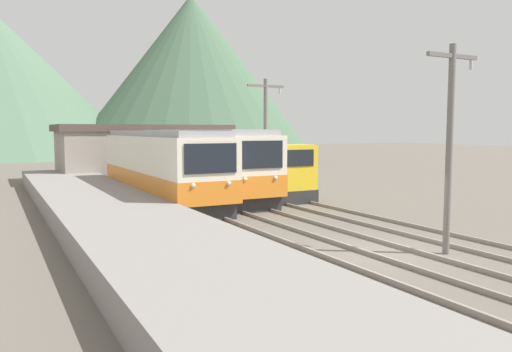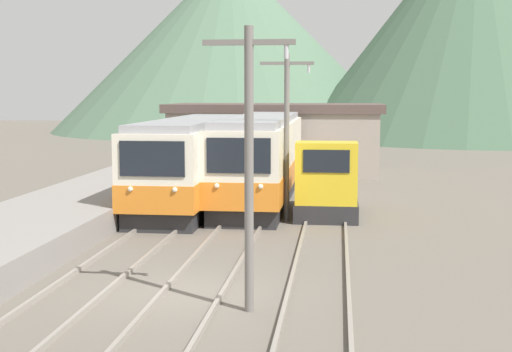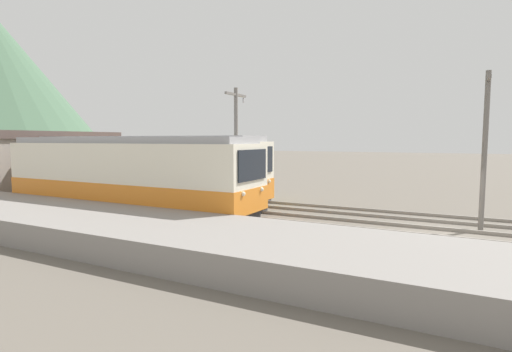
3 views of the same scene
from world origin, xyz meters
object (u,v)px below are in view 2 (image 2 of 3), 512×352
object	(u,v)px
commuter_train_center	(261,161)
catenary_mast_near	(249,157)
catenary_mast_mid	(287,130)
shunting_locomotive	(327,185)
commuter_train_left	(192,165)

from	to	relation	value
commuter_train_center	catenary_mast_near	bearing A→B (deg)	-84.70
commuter_train_center	catenary_mast_mid	xyz separation A→B (m)	(1.51, -5.02, 1.69)
shunting_locomotive	catenary_mast_mid	size ratio (longest dim) A/B	0.75
commuter_train_left	commuter_train_center	distance (m)	3.25
catenary_mast_mid	catenary_mast_near	bearing A→B (deg)	-90.00
commuter_train_left	catenary_mast_near	size ratio (longest dim) A/B	2.13
shunting_locomotive	catenary_mast_near	world-z (taller)	catenary_mast_near
catenary_mast_near	catenary_mast_mid	world-z (taller)	same
commuter_train_center	shunting_locomotive	size ratio (longest dim) A/B	3.12
commuter_train_center	catenary_mast_mid	bearing A→B (deg)	-73.28
commuter_train_left	shunting_locomotive	bearing A→B (deg)	-19.66
shunting_locomotive	catenary_mast_near	size ratio (longest dim) A/B	0.75
catenary_mast_near	catenary_mast_mid	bearing A→B (deg)	90.00
shunting_locomotive	catenary_mast_near	xyz separation A→B (m)	(-1.49, -12.55, 2.23)
catenary_mast_mid	commuter_train_left	bearing A→B (deg)	141.96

